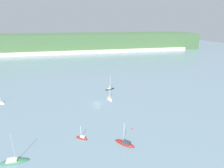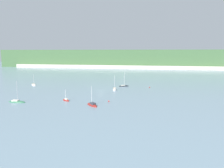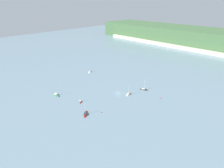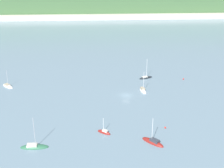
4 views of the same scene
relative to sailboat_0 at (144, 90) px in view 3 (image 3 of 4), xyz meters
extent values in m
plane|color=slate|center=(-10.47, -18.09, -0.08)|extent=(600.00, 600.00, 0.00)
cube|color=#42663D|center=(-10.47, 178.87, 11.99)|extent=(370.90, 70.80, 24.14)
cube|color=beige|center=(-10.47, 139.97, 2.04)|extent=(315.26, 6.00, 4.23)
ellipsoid|color=black|center=(0.03, 0.01, -0.08)|extent=(6.74, 4.32, 1.57)
cube|color=silver|center=(-0.45, -0.19, 0.58)|extent=(2.69, 2.16, 0.45)
cylinder|color=silver|center=(0.33, 0.14, 4.53)|extent=(0.14, 0.14, 8.35)
ellipsoid|color=#2D6647|center=(-39.93, -51.88, -0.08)|extent=(8.05, 2.63, 1.56)
cube|color=beige|center=(-40.57, -51.88, 0.65)|extent=(2.91, 1.81, 0.60)
cylinder|color=#B2B2B7|center=(-39.52, -51.89, 4.83)|extent=(0.14, 0.14, 8.97)
ellipsoid|color=maroon|center=(-20.03, -45.23, -0.08)|extent=(4.46, 3.67, 1.75)
cube|color=silver|center=(-19.74, -45.44, 0.72)|extent=(1.86, 1.68, 0.64)
cylinder|color=silver|center=(-20.22, -45.10, 2.66)|extent=(0.14, 0.14, 4.52)
ellipsoid|color=maroon|center=(-6.12, -51.42, -0.08)|extent=(6.68, 6.81, 1.84)
cube|color=#333842|center=(-5.71, -51.85, 0.84)|extent=(2.93, 2.96, 0.83)
cylinder|color=silver|center=(-6.38, -51.16, 4.08)|extent=(0.14, 0.14, 7.30)
ellipsoid|color=silver|center=(-3.36, -14.33, -0.08)|extent=(2.99, 6.21, 1.82)
cube|color=tan|center=(-3.45, -13.86, 0.86)|extent=(1.72, 2.36, 0.87)
cylinder|color=silver|center=(-3.31, -14.62, 4.36)|extent=(0.14, 0.14, 7.88)
ellipsoid|color=white|center=(-58.58, -6.19, -0.08)|extent=(6.38, 6.60, 1.45)
cube|color=tan|center=(-58.96, -5.79, 0.56)|extent=(2.86, 2.90, 0.49)
cylinder|color=#B2B2B7|center=(-58.34, -6.44, 3.69)|extent=(0.14, 0.14, 6.74)
sphere|color=red|center=(-0.77, -43.60, 0.21)|extent=(0.58, 0.58, 0.58)
sphere|color=red|center=(16.23, -2.68, 0.22)|extent=(0.59, 0.59, 0.59)
camera|label=1|loc=(-21.33, -98.16, 38.30)|focal=28.00mm
camera|label=2|loc=(17.97, -135.30, 21.86)|focal=35.00mm
camera|label=3|loc=(66.76, -102.03, 62.15)|focal=28.00mm
camera|label=4|loc=(-22.39, -127.66, 49.87)|focal=50.00mm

